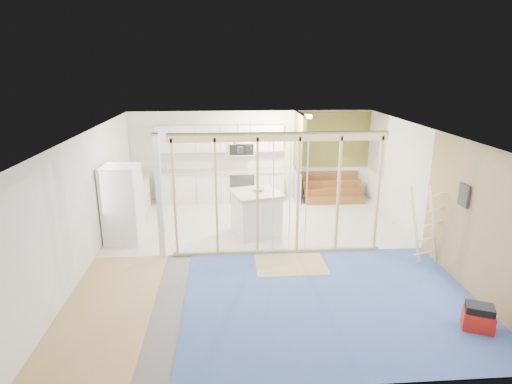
{
  "coord_description": "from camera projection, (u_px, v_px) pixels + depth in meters",
  "views": [
    {
      "loc": [
        -0.75,
        -8.32,
        3.86
      ],
      "look_at": [
        -0.11,
        0.6,
        1.19
      ],
      "focal_mm": 30.0,
      "sensor_mm": 36.0,
      "label": 1
    }
  ],
  "objects": [
    {
      "name": "stud_frame",
      "position": [
        253.0,
        182.0,
        8.64
      ],
      "size": [
        4.66,
        0.14,
        2.6
      ],
      "color": "tan",
      "rests_on": "room"
    },
    {
      "name": "base_cabinets",
      "position": [
        196.0,
        190.0,
        12.08
      ],
      "size": [
        4.45,
        2.24,
        0.93
      ],
      "color": "white",
      "rests_on": "room"
    },
    {
      "name": "pot_rack",
      "position": [
        244.0,
        145.0,
        10.33
      ],
      "size": [
        0.52,
        0.52,
        0.72
      ],
      "color": "black",
      "rests_on": "room"
    },
    {
      "name": "island",
      "position": [
        256.0,
        213.0,
        10.01
      ],
      "size": [
        1.31,
        1.31,
        1.05
      ],
      "rotation": [
        0.0,
        0.0,
        0.27
      ],
      "color": "silver",
      "rests_on": "room"
    },
    {
      "name": "upper_cabinets",
      "position": [
        222.0,
        139.0,
        12.18
      ],
      "size": [
        3.6,
        0.41,
        0.85
      ],
      "color": "white",
      "rests_on": "room"
    },
    {
      "name": "sheathing_panel",
      "position": [
        483.0,
        226.0,
        7.07
      ],
      "size": [
        0.02,
        4.0,
        2.6
      ],
      "primitive_type": "cube",
      "color": "tan",
      "rests_on": "room"
    },
    {
      "name": "bowl",
      "position": [
        258.0,
        189.0,
        9.95
      ],
      "size": [
        0.32,
        0.32,
        0.06
      ],
      "primitive_type": "imported",
      "rotation": [
        0.0,
        0.0,
        0.28
      ],
      "color": "silver",
      "rests_on": "island"
    },
    {
      "name": "floor_overlays",
      "position": [
        266.0,
        252.0,
        9.17
      ],
      "size": [
        7.0,
        8.0,
        0.03
      ],
      "color": "silver",
      "rests_on": "room"
    },
    {
      "name": "electrical_panel",
      "position": [
        464.0,
        195.0,
        7.54
      ],
      "size": [
        0.04,
        0.3,
        0.4
      ],
      "primitive_type": "cube",
      "color": "#38383D",
      "rests_on": "room"
    },
    {
      "name": "soap_bottle_b",
      "position": [
        276.0,
        166.0,
        12.52
      ],
      "size": [
        0.08,
        0.08,
        0.18
      ],
      "primitive_type": "imported",
      "rotation": [
        0.0,
        0.0,
        -0.0
      ],
      "color": "silver",
      "rests_on": "base_cabinets"
    },
    {
      "name": "toolbox",
      "position": [
        478.0,
        318.0,
        6.44
      ],
      "size": [
        0.53,
        0.48,
        0.41
      ],
      "rotation": [
        0.0,
        0.0,
        -0.43
      ],
      "color": "#AD1710",
      "rests_on": "room"
    },
    {
      "name": "ceiling_light",
      "position": [
        306.0,
        117.0,
        11.35
      ],
      "size": [
        0.32,
        0.32,
        0.08
      ],
      "primitive_type": "cylinder",
      "color": "#FFEABF",
      "rests_on": "room"
    },
    {
      "name": "ladder",
      "position": [
        426.0,
        225.0,
        8.42
      ],
      "size": [
        0.88,
        0.05,
        1.63
      ],
      "rotation": [
        0.0,
        0.0,
        0.04
      ],
      "color": "#DECE88",
      "rests_on": "room"
    },
    {
      "name": "soap_bottle_a",
      "position": [
        167.0,
        166.0,
        12.24
      ],
      "size": [
        0.13,
        0.13,
        0.29
      ],
      "primitive_type": "imported",
      "rotation": [
        0.0,
        0.0,
        0.15
      ],
      "color": "silver",
      "rests_on": "base_cabinets"
    },
    {
      "name": "green_partition",
      "position": [
        322.0,
        169.0,
        12.48
      ],
      "size": [
        2.25,
        1.51,
        2.6
      ],
      "color": "olive",
      "rests_on": "room"
    },
    {
      "name": "room",
      "position": [
        263.0,
        195.0,
        8.74
      ],
      "size": [
        7.01,
        8.01,
        2.61
      ],
      "color": "slate",
      "rests_on": "ground"
    },
    {
      "name": "fridge",
      "position": [
        123.0,
        205.0,
        9.47
      ],
      "size": [
        0.82,
        0.79,
        1.77
      ],
      "rotation": [
        0.0,
        0.0,
        -0.07
      ],
      "color": "white",
      "rests_on": "room"
    }
  ]
}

